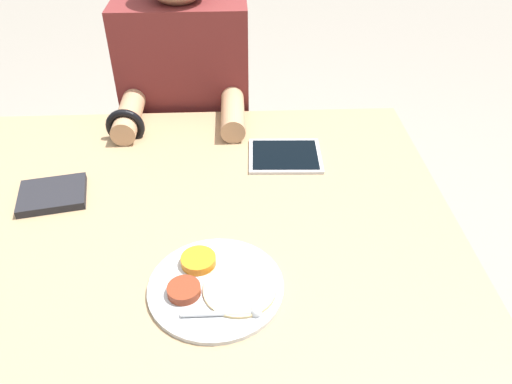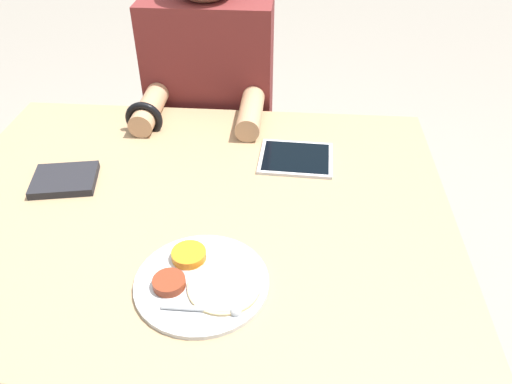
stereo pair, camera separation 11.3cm
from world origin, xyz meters
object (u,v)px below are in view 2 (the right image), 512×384
at_px(red_notebook, 65,180).
at_px(thali_tray, 201,281).
at_px(person_diner, 213,133).
at_px(tablet_device, 296,158).

bearing_deg(red_notebook, thali_tray, -37.67).
bearing_deg(person_diner, tablet_device, -53.13).
distance_m(red_notebook, tablet_device, 0.60).
relative_size(tablet_device, person_diner, 0.16).
bearing_deg(tablet_device, person_diner, 126.87).
bearing_deg(thali_tray, tablet_device, 68.67).
height_order(tablet_device, person_diner, person_diner).
bearing_deg(red_notebook, tablet_device, 14.84).
bearing_deg(tablet_device, thali_tray, -111.33).
xyz_separation_m(red_notebook, person_diner, (0.29, 0.54, -0.17)).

